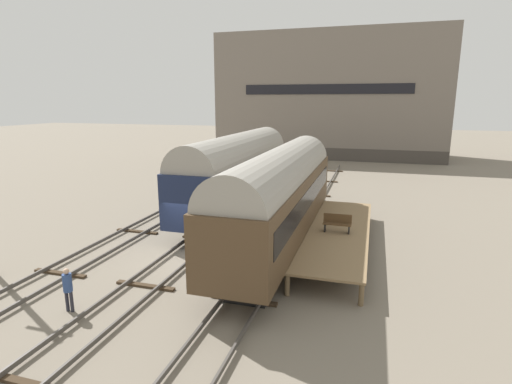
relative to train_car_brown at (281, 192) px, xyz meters
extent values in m
plane|color=slate|center=(-4.24, -2.95, -2.94)|extent=(200.00, 200.00, 0.00)
cube|color=#4C4742|center=(-9.19, -2.95, -2.76)|extent=(0.08, 60.00, 0.16)
cube|color=#4C4742|center=(-7.76, -2.95, -2.76)|extent=(0.08, 60.00, 0.16)
cube|color=#3D2D1E|center=(-8.48, -5.95, -2.89)|extent=(2.60, 0.24, 0.10)
cube|color=#3D2D1E|center=(-8.48, 0.05, -2.89)|extent=(2.60, 0.24, 0.10)
cube|color=#3D2D1E|center=(-8.48, 6.05, -2.89)|extent=(2.60, 0.24, 0.10)
cube|color=#3D2D1E|center=(-8.48, 12.05, -2.89)|extent=(2.60, 0.24, 0.10)
cube|color=#3D2D1E|center=(-8.48, 18.05, -2.89)|extent=(2.60, 0.24, 0.10)
cube|color=#3D2D1E|center=(-8.48, 24.05, -2.89)|extent=(2.60, 0.24, 0.10)
cube|color=#4C4742|center=(-4.96, -2.95, -2.76)|extent=(0.08, 60.00, 0.16)
cube|color=#4C4742|center=(-3.52, -2.95, -2.76)|extent=(0.08, 60.00, 0.16)
cube|color=#3D2D1E|center=(-4.24, -11.95, -2.89)|extent=(2.60, 0.24, 0.10)
cube|color=#3D2D1E|center=(-4.24, -5.95, -2.89)|extent=(2.60, 0.24, 0.10)
cube|color=#3D2D1E|center=(-4.24, 0.05, -2.89)|extent=(2.60, 0.24, 0.10)
cube|color=#3D2D1E|center=(-4.24, 6.05, -2.89)|extent=(2.60, 0.24, 0.10)
cube|color=#3D2D1E|center=(-4.24, 12.05, -2.89)|extent=(2.60, 0.24, 0.10)
cube|color=#3D2D1E|center=(-4.24, 18.05, -2.89)|extent=(2.60, 0.24, 0.10)
cube|color=#3D2D1E|center=(-4.24, 24.05, -2.89)|extent=(2.60, 0.24, 0.10)
cube|color=#4C4742|center=(-0.72, -2.95, -2.76)|extent=(0.08, 60.00, 0.16)
cube|color=#4C4742|center=(0.72, -2.95, -2.76)|extent=(0.08, 60.00, 0.16)
cube|color=#3D2D1E|center=(0.00, -5.95, -2.89)|extent=(2.60, 0.24, 0.10)
cube|color=#3D2D1E|center=(0.00, 0.05, -2.89)|extent=(2.60, 0.24, 0.10)
cube|color=#3D2D1E|center=(0.00, 6.05, -2.89)|extent=(2.60, 0.24, 0.10)
cube|color=#3D2D1E|center=(0.00, 12.05, -2.89)|extent=(2.60, 0.24, 0.10)
cube|color=#3D2D1E|center=(0.00, 18.05, -2.89)|extent=(2.60, 0.24, 0.10)
cube|color=#3D2D1E|center=(0.00, 24.05, -2.89)|extent=(2.60, 0.24, 0.10)
cube|color=black|center=(0.00, 5.07, -2.44)|extent=(1.80, 2.40, 1.00)
cube|color=black|center=(0.00, -5.07, -2.44)|extent=(1.80, 2.40, 1.00)
cube|color=#4C3823|center=(0.00, 0.00, -0.54)|extent=(2.87, 15.60, 2.80)
cube|color=black|center=(0.00, 0.00, -0.21)|extent=(2.91, 14.36, 1.01)
cylinder|color=gray|center=(0.00, 0.00, 0.86)|extent=(2.73, 15.29, 2.73)
cube|color=black|center=(-4.24, 10.57, -2.44)|extent=(1.80, 2.40, 1.00)
cube|color=black|center=(-4.24, 0.66, -2.44)|extent=(1.80, 2.40, 1.00)
cube|color=#192342|center=(-4.24, 5.62, -0.49)|extent=(3.03, 15.24, 2.89)
cube|color=black|center=(-4.24, 5.62, -0.15)|extent=(3.07, 14.02, 1.04)
cylinder|color=gray|center=(-4.24, 5.62, 0.95)|extent=(2.88, 14.93, 2.88)
cube|color=#8C704C|center=(2.86, 0.82, -2.02)|extent=(3.09, 11.95, 0.10)
cylinder|color=brown|center=(1.47, -5.01, -2.51)|extent=(0.20, 0.20, 0.87)
cylinder|color=brown|center=(4.26, -5.01, -2.51)|extent=(0.20, 0.20, 0.87)
cylinder|color=brown|center=(1.47, 6.64, -2.51)|extent=(0.20, 0.20, 0.87)
cylinder|color=brown|center=(4.26, 6.64, -2.51)|extent=(0.20, 0.20, 0.87)
cylinder|color=brown|center=(1.47, 0.82, -2.51)|extent=(0.20, 0.20, 0.87)
cylinder|color=brown|center=(4.26, 0.82, -2.51)|extent=(0.20, 0.20, 0.87)
cube|color=brown|center=(2.83, 0.42, -1.54)|extent=(1.40, 0.40, 0.06)
cube|color=brown|center=(2.83, 0.59, -1.29)|extent=(1.40, 0.06, 0.45)
cube|color=black|center=(2.24, 0.42, -1.77)|extent=(0.06, 0.40, 0.40)
cube|color=black|center=(3.43, 0.42, -1.77)|extent=(0.06, 0.40, 0.40)
cylinder|color=#282833|center=(-5.88, -8.43, -2.55)|extent=(0.12, 0.12, 0.79)
cylinder|color=#282833|center=(-5.68, -8.43, -2.55)|extent=(0.12, 0.12, 0.79)
cylinder|color=navy|center=(-5.78, -8.43, -1.83)|extent=(0.32, 0.32, 0.65)
sphere|color=tan|center=(-5.78, -8.43, -1.39)|extent=(0.21, 0.21, 0.21)
cube|color=#46403A|center=(-1.82, 37.28, -2.14)|extent=(29.49, 10.39, 1.61)
cube|color=slate|center=(-1.82, 37.28, 5.91)|extent=(29.49, 10.39, 14.48)
cube|color=black|center=(-1.82, 32.03, 5.91)|extent=(20.64, 0.10, 1.20)
camera|label=1|loc=(4.37, -19.07, 4.46)|focal=28.00mm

